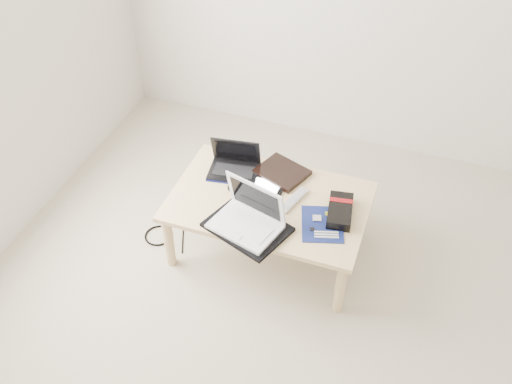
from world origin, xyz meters
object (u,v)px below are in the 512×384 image
(coffee_table, at_px, (269,206))
(gpu_box, at_px, (340,211))
(netbook, at_px, (234,165))
(white_laptop, at_px, (249,217))

(coffee_table, height_order, gpu_box, gpu_box)
(netbook, xyz_separation_m, white_laptop, (0.24, -0.41, 0.03))
(coffee_table, bearing_deg, netbook, 147.70)
(netbook, relative_size, white_laptop, 0.78)
(coffee_table, bearing_deg, gpu_box, 2.44)
(white_laptop, distance_m, gpu_box, 0.50)
(netbook, relative_size, gpu_box, 1.15)
(gpu_box, bearing_deg, netbook, 166.90)
(netbook, bearing_deg, white_laptop, -59.73)
(coffee_table, height_order, white_laptop, white_laptop)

